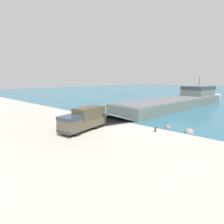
% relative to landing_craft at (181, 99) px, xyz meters
% --- Properties ---
extents(ground_plane, '(240.00, 240.00, 0.00)m').
position_rel_landing_craft_xyz_m(ground_plane, '(1.69, -26.85, -1.75)').
color(ground_plane, '#9E998E').
extents(landing_craft, '(12.51, 43.78, 7.35)m').
position_rel_landing_craft_xyz_m(landing_craft, '(0.00, 0.00, 0.00)').
color(landing_craft, '#56605B').
rests_on(landing_craft, ground_plane).
extents(military_truck, '(3.21, 7.25, 3.00)m').
position_rel_landing_craft_xyz_m(military_truck, '(-1.79, -30.49, -0.22)').
color(military_truck, '#4C4738').
rests_on(military_truck, ground_plane).
extents(soldier_on_ramp, '(0.49, 0.46, 1.71)m').
position_rel_landing_craft_xyz_m(soldier_on_ramp, '(-4.46, -30.18, -0.76)').
color(soldier_on_ramp, '#475638').
rests_on(soldier_on_ramp, ground_plane).
extents(moored_boat_a, '(7.43, 7.92, 2.12)m').
position_rel_landing_craft_xyz_m(moored_boat_a, '(-0.94, 36.29, -1.04)').
color(moored_boat_a, white).
rests_on(moored_boat_a, ground_plane).
extents(mooring_bollard, '(0.25, 0.25, 0.79)m').
position_rel_landing_craft_xyz_m(mooring_bollard, '(5.83, -24.85, -1.32)').
color(mooring_bollard, '#333338').
rests_on(mooring_bollard, ground_plane).
extents(shoreline_rock_a, '(1.15, 1.15, 1.15)m').
position_rel_landing_craft_xyz_m(shoreline_rock_a, '(9.27, -22.29, -1.75)').
color(shoreline_rock_a, gray).
rests_on(shoreline_rock_a, ground_plane).
extents(shoreline_rock_b, '(1.12, 1.12, 1.12)m').
position_rel_landing_craft_xyz_m(shoreline_rock_b, '(-7.74, -23.05, -1.75)').
color(shoreline_rock_b, gray).
rests_on(shoreline_rock_b, ground_plane).
extents(shoreline_rock_c, '(1.01, 1.01, 1.01)m').
position_rel_landing_craft_xyz_m(shoreline_rock_c, '(6.32, -22.09, -1.75)').
color(shoreline_rock_c, '#66605B').
rests_on(shoreline_rock_c, ground_plane).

